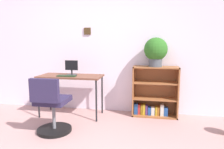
% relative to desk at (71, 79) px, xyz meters
% --- Properties ---
extents(wall_back, '(5.20, 0.12, 2.49)m').
position_rel_desk_xyz_m(wall_back, '(0.36, 0.47, 0.55)').
color(wall_back, silver).
rests_on(wall_back, ground_plane).
extents(desk, '(1.16, 0.52, 0.76)m').
position_rel_desk_xyz_m(desk, '(0.00, 0.00, 0.00)').
color(desk, brown).
rests_on(desk, ground_plane).
extents(monitor, '(0.24, 0.20, 0.27)m').
position_rel_desk_xyz_m(monitor, '(0.01, 0.04, 0.19)').
color(monitor, '#262628').
rests_on(monitor, desk).
extents(keyboard, '(0.34, 0.12, 0.02)m').
position_rel_desk_xyz_m(keyboard, '(-0.03, -0.12, 0.07)').
color(keyboard, '#1E321C').
rests_on(keyboard, desk).
extents(office_chair, '(0.52, 0.55, 0.87)m').
position_rel_desk_xyz_m(office_chair, '(0.00, -0.79, -0.32)').
color(office_chair, black).
rests_on(office_chair, ground_plane).
extents(bookshelf_low, '(0.82, 0.30, 0.93)m').
position_rel_desk_xyz_m(bookshelf_low, '(1.52, 0.28, -0.29)').
color(bookshelf_low, '#985A31').
rests_on(bookshelf_low, ground_plane).
extents(potted_plant_on_shelf, '(0.41, 0.41, 0.52)m').
position_rel_desk_xyz_m(potted_plant_on_shelf, '(1.52, 0.22, 0.52)').
color(potted_plant_on_shelf, '#474C51').
rests_on(potted_plant_on_shelf, bookshelf_low).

